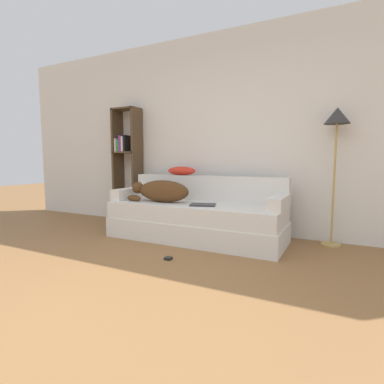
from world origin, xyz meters
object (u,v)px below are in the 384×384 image
(dog, at_px, (161,191))
(throw_pillow, at_px, (181,171))
(couch, at_px, (195,222))
(floor_lamp, at_px, (337,129))
(power_adapter, at_px, (168,258))
(laptop, at_px, (203,205))
(bookshelf, at_px, (127,159))

(dog, xyz_separation_m, throw_pillow, (0.06, 0.44, 0.24))
(couch, distance_m, floor_lamp, 1.93)
(couch, bearing_deg, power_adapter, -82.97)
(dog, relative_size, throw_pillow, 2.00)
(laptop, xyz_separation_m, throw_pillow, (-0.55, 0.48, 0.37))
(power_adapter, bearing_deg, dog, 126.82)
(couch, relative_size, throw_pillow, 5.18)
(laptop, relative_size, bookshelf, 0.19)
(couch, relative_size, floor_lamp, 1.39)
(laptop, bearing_deg, floor_lamp, 4.79)
(floor_lamp, height_order, power_adapter, floor_lamp)
(laptop, bearing_deg, dog, 159.10)
(couch, xyz_separation_m, power_adapter, (0.10, -0.82, -0.21))
(dog, xyz_separation_m, floor_lamp, (1.97, 0.53, 0.73))
(couch, xyz_separation_m, laptop, (0.16, -0.12, 0.24))
(power_adapter, bearing_deg, bookshelf, 140.11)
(dog, distance_m, floor_lamp, 2.17)
(bookshelf, height_order, power_adapter, bookshelf)
(bookshelf, bearing_deg, throw_pillow, -5.27)
(throw_pillow, distance_m, power_adapter, 1.52)
(power_adapter, bearing_deg, floor_lamp, 41.52)
(dog, relative_size, laptop, 2.47)
(laptop, relative_size, floor_lamp, 0.22)
(laptop, height_order, bookshelf, bookshelf)
(dog, height_order, bookshelf, bookshelf)
(throw_pillow, xyz_separation_m, bookshelf, (-1.03, 0.09, 0.17))
(dog, distance_m, throw_pillow, 0.51)
(throw_pillow, height_order, floor_lamp, floor_lamp)
(bookshelf, xyz_separation_m, power_adapter, (1.52, -1.27, -0.99))
(dog, relative_size, bookshelf, 0.47)
(throw_pillow, distance_m, bookshelf, 1.05)
(throw_pillow, distance_m, floor_lamp, 1.98)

